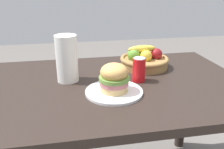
{
  "coord_description": "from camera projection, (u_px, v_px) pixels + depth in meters",
  "views": [
    {
      "loc": [
        -0.21,
        -1.13,
        1.24
      ],
      "look_at": [
        -0.0,
        -0.04,
        0.81
      ],
      "focal_mm": 39.06,
      "sensor_mm": 36.0,
      "label": 1
    }
  ],
  "objects": [
    {
      "name": "plate",
      "position": [
        114.0,
        92.0,
        1.14
      ],
      "size": [
        0.27,
        0.27,
        0.01
      ],
      "primitive_type": "cylinder",
      "color": "white",
      "rests_on": "dining_table"
    },
    {
      "name": "dining_table",
      "position": [
        111.0,
        100.0,
        1.28
      ],
      "size": [
        1.4,
        0.9,
        0.75
      ],
      "color": "#2D231E",
      "rests_on": "ground_plane"
    },
    {
      "name": "paper_towel_roll",
      "position": [
        67.0,
        59.0,
        1.23
      ],
      "size": [
        0.11,
        0.11,
        0.24
      ],
      "primitive_type": "cylinder",
      "color": "white",
      "rests_on": "dining_table"
    },
    {
      "name": "fruit_basket",
      "position": [
        144.0,
        60.0,
        1.46
      ],
      "size": [
        0.29,
        0.29,
        0.14
      ],
      "color": "#9E7542",
      "rests_on": "dining_table"
    },
    {
      "name": "soda_can",
      "position": [
        139.0,
        69.0,
        1.25
      ],
      "size": [
        0.07,
        0.07,
        0.13
      ],
      "color": "red",
      "rests_on": "dining_table"
    },
    {
      "name": "sandwich",
      "position": [
        114.0,
        78.0,
        1.11
      ],
      "size": [
        0.14,
        0.14,
        0.13
      ],
      "color": "#E5BC75",
      "rests_on": "plate"
    }
  ]
}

